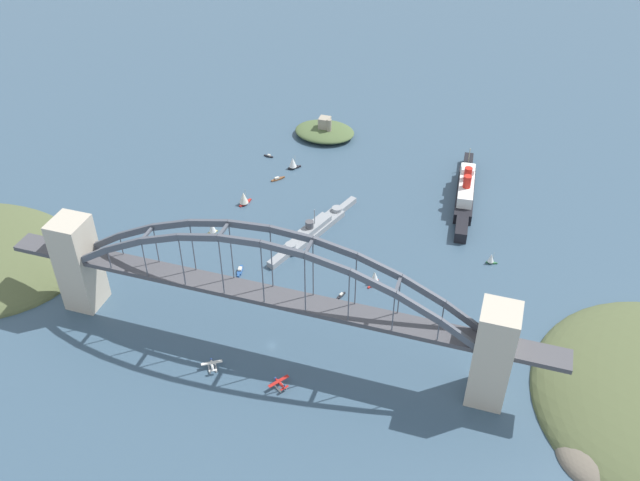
{
  "coord_description": "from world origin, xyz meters",
  "views": [
    {
      "loc": [
        96.71,
        -223.53,
        251.69
      ],
      "look_at": [
        0.0,
        79.38,
        8.0
      ],
      "focal_mm": 38.77,
      "sensor_mm": 36.0,
      "label": 1
    }
  ],
  "objects_px": {
    "ocean_liner": "(465,191)",
    "small_boat_1": "(341,296)",
    "harbor_arch_bridge": "(269,301)",
    "small_boat_7": "(278,179)",
    "small_boat_4": "(240,271)",
    "seaplane_second_in_formation": "(280,384)",
    "small_boat_3": "(374,277)",
    "small_boat_9": "(491,258)",
    "small_boat_5": "(293,163)",
    "fort_island_mid_harbor": "(325,131)",
    "seaplane_taxiing_near_bridge": "(212,366)",
    "small_boat_2": "(212,228)",
    "small_boat_0": "(269,156)",
    "naval_cruiser": "(314,230)",
    "small_boat_6": "(244,198)",
    "small_boat_8": "(237,292)"
  },
  "relations": [
    {
      "from": "ocean_liner",
      "to": "seaplane_second_in_formation",
      "type": "distance_m",
      "value": 193.4
    },
    {
      "from": "seaplane_second_in_formation",
      "to": "fort_island_mid_harbor",
      "type": "bearing_deg",
      "value": 102.43
    },
    {
      "from": "seaplane_taxiing_near_bridge",
      "to": "small_boat_7",
      "type": "relative_size",
      "value": 1.12
    },
    {
      "from": "small_boat_4",
      "to": "small_boat_9",
      "type": "relative_size",
      "value": 1.29
    },
    {
      "from": "small_boat_3",
      "to": "small_boat_4",
      "type": "height_order",
      "value": "small_boat_3"
    },
    {
      "from": "harbor_arch_bridge",
      "to": "small_boat_7",
      "type": "relative_size",
      "value": 32.2
    },
    {
      "from": "small_boat_3",
      "to": "seaplane_taxiing_near_bridge",
      "type": "bearing_deg",
      "value": -124.92
    },
    {
      "from": "naval_cruiser",
      "to": "seaplane_taxiing_near_bridge",
      "type": "bearing_deg",
      "value": -96.23
    },
    {
      "from": "small_boat_0",
      "to": "small_boat_8",
      "type": "bearing_deg",
      "value": -75.75
    },
    {
      "from": "small_boat_2",
      "to": "small_boat_3",
      "type": "height_order",
      "value": "small_boat_3"
    },
    {
      "from": "small_boat_9",
      "to": "small_boat_2",
      "type": "bearing_deg",
      "value": -172.36
    },
    {
      "from": "ocean_liner",
      "to": "small_boat_4",
      "type": "bearing_deg",
      "value": -134.61
    },
    {
      "from": "harbor_arch_bridge",
      "to": "naval_cruiser",
      "type": "distance_m",
      "value": 98.9
    },
    {
      "from": "small_boat_5",
      "to": "small_boat_9",
      "type": "distance_m",
      "value": 156.22
    },
    {
      "from": "small_boat_6",
      "to": "small_boat_3",
      "type": "bearing_deg",
      "value": -26.82
    },
    {
      "from": "small_boat_1",
      "to": "seaplane_taxiing_near_bridge",
      "type": "bearing_deg",
      "value": -123.07
    },
    {
      "from": "small_boat_8",
      "to": "fort_island_mid_harbor",
      "type": "bearing_deg",
      "value": 92.21
    },
    {
      "from": "seaplane_second_in_formation",
      "to": "small_boat_8",
      "type": "bearing_deg",
      "value": 129.66
    },
    {
      "from": "small_boat_0",
      "to": "seaplane_taxiing_near_bridge",
      "type": "bearing_deg",
      "value": -76.7
    },
    {
      "from": "seaplane_taxiing_near_bridge",
      "to": "small_boat_0",
      "type": "relative_size",
      "value": 1.35
    },
    {
      "from": "small_boat_1",
      "to": "small_boat_4",
      "type": "distance_m",
      "value": 60.42
    },
    {
      "from": "ocean_liner",
      "to": "small_boat_8",
      "type": "height_order",
      "value": "ocean_liner"
    },
    {
      "from": "ocean_liner",
      "to": "small_boat_5",
      "type": "height_order",
      "value": "ocean_liner"
    },
    {
      "from": "harbor_arch_bridge",
      "to": "small_boat_7",
      "type": "height_order",
      "value": "harbor_arch_bridge"
    },
    {
      "from": "seaplane_taxiing_near_bridge",
      "to": "small_boat_0",
      "type": "xyz_separation_m",
      "value": [
        -46.12,
        195.03,
        -1.31
      ]
    },
    {
      "from": "ocean_liner",
      "to": "fort_island_mid_harbor",
      "type": "relative_size",
      "value": 2.18
    },
    {
      "from": "small_boat_0",
      "to": "small_boat_6",
      "type": "relative_size",
      "value": 0.67
    },
    {
      "from": "fort_island_mid_harbor",
      "to": "small_boat_6",
      "type": "bearing_deg",
      "value": -102.41
    },
    {
      "from": "seaplane_second_in_formation",
      "to": "small_boat_3",
      "type": "bearing_deg",
      "value": 74.25
    },
    {
      "from": "fort_island_mid_harbor",
      "to": "small_boat_0",
      "type": "height_order",
      "value": "fort_island_mid_harbor"
    },
    {
      "from": "small_boat_8",
      "to": "small_boat_9",
      "type": "bearing_deg",
      "value": 27.99
    },
    {
      "from": "harbor_arch_bridge",
      "to": "small_boat_7",
      "type": "distance_m",
      "value": 156.52
    },
    {
      "from": "seaplane_taxiing_near_bridge",
      "to": "small_boat_7",
      "type": "bearing_deg",
      "value": 99.9
    },
    {
      "from": "naval_cruiser",
      "to": "small_boat_7",
      "type": "distance_m",
      "value": 65.73
    },
    {
      "from": "small_boat_5",
      "to": "small_boat_9",
      "type": "height_order",
      "value": "small_boat_5"
    },
    {
      "from": "harbor_arch_bridge",
      "to": "small_boat_2",
      "type": "bearing_deg",
      "value": 131.4
    },
    {
      "from": "small_boat_6",
      "to": "small_boat_8",
      "type": "xyz_separation_m",
      "value": [
        29.47,
        -80.72,
        -4.09
      ]
    },
    {
      "from": "harbor_arch_bridge",
      "to": "seaplane_taxiing_near_bridge",
      "type": "relative_size",
      "value": 28.7
    },
    {
      "from": "fort_island_mid_harbor",
      "to": "small_boat_2",
      "type": "distance_m",
      "value": 139.24
    },
    {
      "from": "small_boat_1",
      "to": "small_boat_8",
      "type": "bearing_deg",
      "value": -165.09
    },
    {
      "from": "fort_island_mid_harbor",
      "to": "seaplane_taxiing_near_bridge",
      "type": "height_order",
      "value": "fort_island_mid_harbor"
    },
    {
      "from": "small_boat_0",
      "to": "small_boat_1",
      "type": "distance_m",
      "value": 155.75
    },
    {
      "from": "seaplane_second_in_formation",
      "to": "harbor_arch_bridge",
      "type": "bearing_deg",
      "value": 118.75
    },
    {
      "from": "small_boat_3",
      "to": "small_boat_8",
      "type": "xyz_separation_m",
      "value": [
        -69.3,
        -30.78,
        -3.64
      ]
    },
    {
      "from": "seaplane_second_in_formation",
      "to": "small_boat_3",
      "type": "relative_size",
      "value": 1.06
    },
    {
      "from": "ocean_liner",
      "to": "small_boat_1",
      "type": "relative_size",
      "value": 13.53
    },
    {
      "from": "small_boat_6",
      "to": "small_boat_9",
      "type": "bearing_deg",
      "value": -4.46
    },
    {
      "from": "small_boat_3",
      "to": "small_boat_5",
      "type": "height_order",
      "value": "small_boat_5"
    },
    {
      "from": "small_boat_2",
      "to": "small_boat_5",
      "type": "xyz_separation_m",
      "value": [
        21.59,
        85.48,
        0.51
      ]
    },
    {
      "from": "small_boat_0",
      "to": "small_boat_7",
      "type": "bearing_deg",
      "value": -57.82
    }
  ]
}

